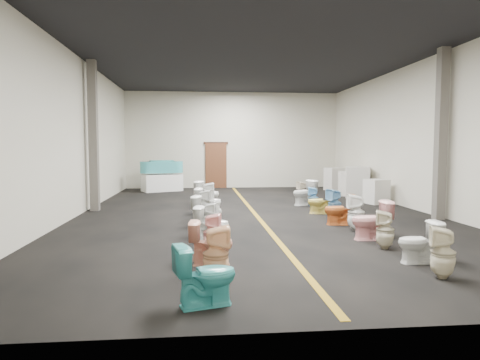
% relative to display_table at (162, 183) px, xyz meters
% --- Properties ---
extents(floor, '(16.00, 16.00, 0.00)m').
position_rel_display_table_xyz_m(floor, '(3.22, -6.61, -0.37)').
color(floor, black).
rests_on(floor, ground).
extents(ceiling, '(16.00, 16.00, 0.00)m').
position_rel_display_table_xyz_m(ceiling, '(3.22, -6.61, 4.13)').
color(ceiling, black).
rests_on(ceiling, ground).
extents(wall_back, '(10.00, 0.00, 10.00)m').
position_rel_display_table_xyz_m(wall_back, '(3.22, 1.39, 1.88)').
color(wall_back, beige).
rests_on(wall_back, ground).
extents(wall_front, '(10.00, 0.00, 10.00)m').
position_rel_display_table_xyz_m(wall_front, '(3.22, -14.61, 1.88)').
color(wall_front, beige).
rests_on(wall_front, ground).
extents(wall_left, '(0.00, 16.00, 16.00)m').
position_rel_display_table_xyz_m(wall_left, '(-1.78, -6.61, 1.88)').
color(wall_left, beige).
rests_on(wall_left, ground).
extents(wall_right, '(0.00, 16.00, 16.00)m').
position_rel_display_table_xyz_m(wall_right, '(8.22, -6.61, 1.88)').
color(wall_right, beige).
rests_on(wall_right, ground).
extents(aisle_stripe, '(0.12, 15.60, 0.01)m').
position_rel_display_table_xyz_m(aisle_stripe, '(3.22, -6.61, -0.36)').
color(aisle_stripe, '#926C15').
rests_on(aisle_stripe, floor).
extents(back_door, '(1.00, 0.10, 2.10)m').
position_rel_display_table_xyz_m(back_door, '(2.42, 1.33, 0.68)').
color(back_door, '#562D19').
rests_on(back_door, floor).
extents(door_frame, '(1.15, 0.08, 0.10)m').
position_rel_display_table_xyz_m(door_frame, '(2.42, 1.34, 1.75)').
color(door_frame, '#331C11').
rests_on(door_frame, back_door).
extents(column_left, '(0.25, 0.25, 4.50)m').
position_rel_display_table_xyz_m(column_left, '(-1.53, -5.61, 1.88)').
color(column_left, '#59544C').
rests_on(column_left, floor).
extents(column_right, '(0.25, 0.25, 4.50)m').
position_rel_display_table_xyz_m(column_right, '(7.97, -8.11, 1.88)').
color(column_right, '#59544C').
rests_on(column_right, floor).
extents(display_table, '(1.85, 1.44, 0.74)m').
position_rel_display_table_xyz_m(display_table, '(0.00, 0.00, 0.00)').
color(display_table, white).
rests_on(display_table, floor).
extents(bathtub, '(1.83, 0.94, 0.55)m').
position_rel_display_table_xyz_m(bathtub, '(-0.00, 0.00, 0.70)').
color(bathtub, teal).
rests_on(bathtub, display_table).
extents(appliance_crate_a, '(0.79, 0.79, 0.83)m').
position_rel_display_table_xyz_m(appliance_crate_a, '(7.62, -4.91, 0.05)').
color(appliance_crate_a, silver).
rests_on(appliance_crate_a, floor).
extents(appliance_crate_b, '(1.07, 1.07, 1.18)m').
position_rel_display_table_xyz_m(appliance_crate_b, '(7.62, -3.14, 0.22)').
color(appliance_crate_b, beige).
rests_on(appliance_crate_b, floor).
extents(appliance_crate_c, '(0.98, 0.98, 0.95)m').
position_rel_display_table_xyz_m(appliance_crate_c, '(7.62, -2.36, 0.11)').
color(appliance_crate_c, beige).
rests_on(appliance_crate_c, floor).
extents(appliance_crate_d, '(0.85, 0.85, 1.00)m').
position_rel_display_table_xyz_m(appliance_crate_d, '(7.62, -0.39, 0.13)').
color(appliance_crate_d, beige).
rests_on(appliance_crate_d, floor).
extents(toilet_left_0, '(0.83, 0.61, 0.76)m').
position_rel_display_table_xyz_m(toilet_left_0, '(1.69, -13.78, 0.01)').
color(toilet_left_0, teal).
rests_on(toilet_left_0, floor).
extents(toilet_left_1, '(0.39, 0.38, 0.82)m').
position_rel_display_table_xyz_m(toilet_left_1, '(1.85, -12.91, 0.04)').
color(toilet_left_1, '#F0B886').
rests_on(toilet_left_1, floor).
extents(toilet_left_2, '(0.74, 0.47, 0.72)m').
position_rel_display_table_xyz_m(toilet_left_2, '(1.81, -11.97, -0.01)').
color(toilet_left_2, '#E99F85').
rests_on(toilet_left_2, floor).
extents(toilet_left_3, '(0.37, 0.37, 0.71)m').
position_rel_display_table_xyz_m(toilet_left_3, '(1.85, -11.12, -0.01)').
color(toilet_left_3, '#FBB2AC').
rests_on(toilet_left_3, floor).
extents(toilet_left_4, '(0.78, 0.55, 0.71)m').
position_rel_display_table_xyz_m(toilet_left_4, '(1.88, -10.20, -0.01)').
color(toilet_left_4, white).
rests_on(toilet_left_4, floor).
extents(toilet_left_5, '(0.42, 0.41, 0.69)m').
position_rel_display_table_xyz_m(toilet_left_5, '(1.87, -9.37, -0.02)').
color(toilet_left_5, white).
rests_on(toilet_left_5, floor).
extents(toilet_left_6, '(0.82, 0.62, 0.74)m').
position_rel_display_table_xyz_m(toilet_left_6, '(1.82, -8.53, 0.00)').
color(toilet_left_6, white).
rests_on(toilet_left_6, floor).
extents(toilet_left_7, '(0.48, 0.47, 0.80)m').
position_rel_display_table_xyz_m(toilet_left_7, '(1.79, -7.51, 0.03)').
color(toilet_left_7, white).
rests_on(toilet_left_7, floor).
extents(toilet_left_8, '(0.82, 0.59, 0.76)m').
position_rel_display_table_xyz_m(toilet_left_8, '(1.88, -6.74, 0.01)').
color(toilet_left_8, white).
rests_on(toilet_left_8, floor).
extents(toilet_left_9, '(0.41, 0.40, 0.84)m').
position_rel_display_table_xyz_m(toilet_left_9, '(1.87, -5.82, 0.05)').
color(toilet_left_9, white).
rests_on(toilet_left_9, floor).
extents(toilet_left_10, '(0.91, 0.74, 0.81)m').
position_rel_display_table_xyz_m(toilet_left_10, '(1.89, -4.91, 0.04)').
color(toilet_left_10, white).
rests_on(toilet_left_10, floor).
extents(toilet_right_0, '(0.46, 0.46, 0.77)m').
position_rel_display_table_xyz_m(toilet_right_0, '(5.15, -13.04, 0.02)').
color(toilet_right_0, beige).
rests_on(toilet_right_0, floor).
extents(toilet_right_1, '(0.70, 0.41, 0.70)m').
position_rel_display_table_xyz_m(toilet_right_1, '(5.24, -12.20, -0.02)').
color(toilet_right_1, white).
rests_on(toilet_right_1, floor).
extents(toilet_right_2, '(0.44, 0.44, 0.74)m').
position_rel_display_table_xyz_m(toilet_right_2, '(5.10, -11.21, 0.00)').
color(toilet_right_2, beige).
rests_on(toilet_right_2, floor).
extents(toilet_right_3, '(0.83, 0.50, 0.82)m').
position_rel_display_table_xyz_m(toilet_right_3, '(5.17, -10.40, 0.04)').
color(toilet_right_3, '#F4A9A9').
rests_on(toilet_right_3, floor).
extents(toilet_right_4, '(0.44, 0.43, 0.85)m').
position_rel_display_table_xyz_m(toilet_right_4, '(5.19, -9.46, 0.06)').
color(toilet_right_4, white).
rests_on(toilet_right_4, floor).
extents(toilet_right_5, '(0.79, 0.51, 0.76)m').
position_rel_display_table_xyz_m(toilet_right_5, '(5.08, -8.66, 0.01)').
color(toilet_right_5, '#D1672A').
rests_on(toilet_right_5, floor).
extents(toilet_right_6, '(0.47, 0.46, 0.80)m').
position_rel_display_table_xyz_m(toilet_right_6, '(5.26, -7.68, 0.03)').
color(toilet_right_6, '#7BB5DD').
rests_on(toilet_right_6, floor).
extents(toilet_right_7, '(0.76, 0.54, 0.70)m').
position_rel_display_table_xyz_m(toilet_right_7, '(5.09, -6.88, -0.02)').
color(toilet_right_7, '#EFD65F').
rests_on(toilet_right_7, floor).
extents(toilet_right_8, '(0.38, 0.37, 0.70)m').
position_rel_display_table_xyz_m(toilet_right_8, '(5.14, -5.98, -0.02)').
color(toilet_right_8, '#7CBEEC').
rests_on(toilet_right_8, floor).
extents(toilet_right_9, '(0.93, 0.75, 0.83)m').
position_rel_display_table_xyz_m(toilet_right_9, '(5.09, -5.02, 0.05)').
color(toilet_right_9, white).
rests_on(toilet_right_9, floor).
extents(toilet_right_10, '(0.40, 0.40, 0.73)m').
position_rel_display_table_xyz_m(toilet_right_10, '(5.21, -4.26, -0.00)').
color(toilet_right_10, beige).
rests_on(toilet_right_10, floor).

